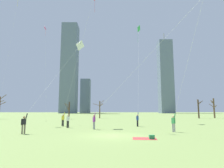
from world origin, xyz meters
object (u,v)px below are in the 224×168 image
object	(u,v)px
kite_flyer_midfield_right_purple	(119,93)
kite_flyer_foreground_right_green	(138,88)
kite_flyer_foreground_left_blue	(182,86)
bare_tree_leftmost	(214,108)
distant_kite_drifting_left_pink	(45,40)
bare_tree_right_of_center	(69,110)
kite_flyer_midfield_left_red	(69,95)
picnic_spot	(149,138)
distant_kite_high_overhead_yellow	(16,10)
bare_tree_rightmost	(199,108)
bare_tree_far_right_edge	(100,109)
bare_tree_left_of_center	(0,106)
kite_flyer_far_back_white	(43,97)
bystander_watching_nearby	(68,120)

from	to	relation	value
kite_flyer_midfield_right_purple	kite_flyer_foreground_right_green	world-z (taller)	kite_flyer_foreground_right_green
kite_flyer_foreground_left_blue	bare_tree_leftmost	world-z (taller)	kite_flyer_foreground_left_blue
distant_kite_drifting_left_pink	bare_tree_right_of_center	world-z (taller)	distant_kite_drifting_left_pink
kite_flyer_midfield_left_red	picnic_spot	bearing A→B (deg)	-52.81
distant_kite_high_overhead_yellow	bare_tree_right_of_center	size ratio (longest dim) A/B	5.34
distant_kite_high_overhead_yellow	bare_tree_leftmost	distance (m)	53.46
bare_tree_rightmost	bare_tree_far_right_edge	distance (m)	26.80
kite_flyer_foreground_left_blue	bare_tree_rightmost	bearing A→B (deg)	63.13
kite_flyer_foreground_right_green	picnic_spot	distance (m)	14.87
kite_flyer_midfield_left_red	distant_kite_high_overhead_yellow	xyz separation A→B (m)	(-11.24, 6.28, 15.90)
kite_flyer_midfield_right_purple	bare_tree_rightmost	size ratio (longest dim) A/B	2.80
kite_flyer_foreground_left_blue	bare_tree_left_of_center	bearing A→B (deg)	137.87
kite_flyer_midfield_right_purple	bare_tree_rightmost	distance (m)	39.32
bare_tree_right_of_center	kite_flyer_midfield_left_red	bearing A→B (deg)	-78.33
distant_kite_high_overhead_yellow	bare_tree_left_of_center	distance (m)	26.29
bare_tree_left_of_center	distant_kite_drifting_left_pink	bearing A→B (deg)	-41.85
kite_flyer_far_back_white	bare_tree_right_of_center	distance (m)	29.31
kite_flyer_foreground_right_green	bare_tree_far_right_edge	size ratio (longest dim) A/B	3.87
picnic_spot	kite_flyer_foreground_left_blue	bearing A→B (deg)	36.39
bare_tree_left_of_center	bare_tree_right_of_center	bearing A→B (deg)	0.11
kite_flyer_foreground_left_blue	distant_kite_drifting_left_pink	bearing A→B (deg)	137.64
kite_flyer_foreground_left_blue	bare_tree_far_right_edge	size ratio (longest dim) A/B	3.72
bare_tree_rightmost	bare_tree_left_of_center	distance (m)	52.08
bare_tree_left_of_center	bare_tree_right_of_center	distance (m)	17.57
kite_flyer_foreground_right_green	kite_flyer_midfield_left_red	bearing A→B (deg)	-165.59
picnic_spot	bare_tree_far_right_edge	bearing A→B (deg)	98.43
kite_flyer_far_back_white	picnic_spot	world-z (taller)	kite_flyer_far_back_white
kite_flyer_midfield_left_red	distant_kite_high_overhead_yellow	size ratio (longest dim) A/B	0.78
kite_flyer_foreground_right_green	bare_tree_right_of_center	bearing A→B (deg)	125.41
bare_tree_leftmost	kite_flyer_foreground_left_blue	bearing A→B (deg)	-122.04
kite_flyer_midfield_left_red	bystander_watching_nearby	size ratio (longest dim) A/B	11.10
bare_tree_right_of_center	kite_flyer_foreground_right_green	bearing A→B (deg)	-54.59
kite_flyer_midfield_left_red	bare_tree_left_of_center	distance (m)	32.12
kite_flyer_foreground_right_green	bystander_watching_nearby	xyz separation A→B (m)	(-9.50, -4.33, -4.66)
kite_flyer_foreground_left_blue	picnic_spot	bearing A→B (deg)	-143.61
distant_kite_high_overhead_yellow	bare_tree_rightmost	world-z (taller)	distant_kite_high_overhead_yellow
bare_tree_right_of_center	bare_tree_leftmost	bearing A→B (deg)	6.14
kite_flyer_foreground_right_green	bare_tree_left_of_center	xyz separation A→B (m)	(-32.18, 20.55, -2.40)
distant_kite_high_overhead_yellow	distant_kite_drifting_left_pink	bearing A→B (deg)	32.67
kite_flyer_foreground_left_blue	bare_tree_far_right_edge	world-z (taller)	kite_flyer_foreground_left_blue
kite_flyer_midfield_right_purple	bare_tree_right_of_center	distance (m)	31.36
kite_flyer_foreground_right_green	picnic_spot	bearing A→B (deg)	-95.53
bystander_watching_nearby	picnic_spot	bearing A→B (deg)	-49.11
kite_flyer_foreground_left_blue	distant_kite_drifting_left_pink	xyz separation A→B (m)	(-19.19, 17.51, 11.04)
distant_kite_drifting_left_pink	kite_flyer_foreground_left_blue	bearing A→B (deg)	-42.36
kite_flyer_midfield_left_red	bare_tree_right_of_center	bearing A→B (deg)	101.67
kite_flyer_midfield_right_purple	kite_flyer_midfield_left_red	xyz separation A→B (m)	(-6.58, 6.07, 0.19)
kite_flyer_far_back_white	distant_kite_high_overhead_yellow	size ratio (longest dim) A/B	0.52
kite_flyer_midfield_right_purple	bare_tree_rightmost	world-z (taller)	kite_flyer_midfield_right_purple
kite_flyer_foreground_left_blue	distant_kite_high_overhead_yellow	xyz separation A→B (m)	(-23.67, 14.64, 15.65)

